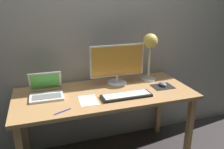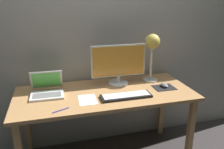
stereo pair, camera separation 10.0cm
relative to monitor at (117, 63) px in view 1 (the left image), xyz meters
The scene contains 10 objects.
back_wall 0.45m from the monitor, 126.40° to the left, with size 4.80×0.06×2.60m, color #A8A099.
desk 0.38m from the monitor, 136.89° to the right, with size 1.60×0.70×0.74m.
monitor is the anchor object (origin of this frame).
keyboard_main 0.38m from the monitor, 94.64° to the right, with size 0.44×0.14×0.03m.
laptop 0.70m from the monitor, behind, with size 0.29×0.28×0.20m.
desk_lamp 0.37m from the monitor, ahead, with size 0.15×0.15×0.48m.
mousepad 0.49m from the monitor, 28.33° to the right, with size 0.20×0.16×0.00m, color black.
mouse 0.49m from the monitor, 26.29° to the right, with size 0.06×0.10×0.03m, color slate.
paper_sheet_near_mouse 0.50m from the monitor, 141.17° to the right, with size 0.15×0.21×0.00m, color white.
pen 0.75m from the monitor, 143.94° to the right, with size 0.01×0.01×0.14m, color #2633A5.
Camera 1 is at (-0.53, -1.84, 1.57)m, focal length 36.81 mm.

